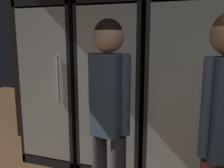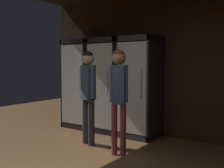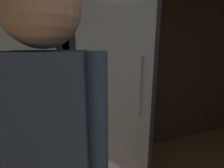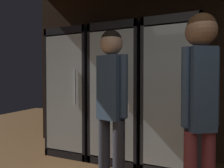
{
  "view_description": "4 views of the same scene",
  "coord_description": "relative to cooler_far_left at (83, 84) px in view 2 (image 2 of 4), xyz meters",
  "views": [
    {
      "loc": [
        -0.49,
        0.12,
        1.48
      ],
      "look_at": [
        -1.25,
        2.35,
        1.03
      ],
      "focal_mm": 39.16,
      "sensor_mm": 36.0,
      "label": 1
    },
    {
      "loc": [
        2.05,
        -1.95,
        1.42
      ],
      "look_at": [
        -1.25,
        2.69,
        0.98
      ],
      "focal_mm": 44.92,
      "sensor_mm": 36.0,
      "label": 2
    },
    {
      "loc": [
        -1.04,
        1.21,
        1.4
      ],
      "look_at": [
        -0.65,
        2.31,
        1.11
      ],
      "focal_mm": 26.6,
      "sensor_mm": 36.0,
      "label": 3
    },
    {
      "loc": [
        -0.43,
        0.1,
        1.15
      ],
      "look_at": [
        -1.42,
        2.66,
        1.09
      ],
      "focal_mm": 29.96,
      "sensor_mm": 36.0,
      "label": 4
    }
  ],
  "objects": [
    {
      "name": "wall_back",
      "position": [
        2.05,
        0.32,
        0.47
      ],
      "size": [
        6.0,
        0.06,
        2.8
      ],
      "primitive_type": "cube",
      "color": "black",
      "rests_on": "ground"
    },
    {
      "name": "cooler_far_left",
      "position": [
        0.0,
        0.0,
        0.0
      ],
      "size": [
        0.69,
        0.65,
        1.91
      ],
      "color": "black",
      "rests_on": "ground"
    },
    {
      "name": "shopper_near",
      "position": [
        0.99,
        -1.0,
        0.04
      ],
      "size": [
        0.34,
        0.22,
        1.61
      ],
      "color": "#2D2D38",
      "rests_on": "ground"
    },
    {
      "name": "cooler_center",
      "position": [
        1.47,
        0.0,
        -0.0
      ],
      "size": [
        0.69,
        0.65,
        1.91
      ],
      "color": "#2B2B30",
      "rests_on": "ground"
    },
    {
      "name": "cooler_left",
      "position": [
        0.73,
        -0.0,
        0.0
      ],
      "size": [
        0.69,
        0.65,
        1.91
      ],
      "color": "black",
      "rests_on": "ground"
    },
    {
      "name": "shopper_far",
      "position": [
        1.73,
        -1.16,
        0.12
      ],
      "size": [
        0.25,
        0.21,
        1.62
      ],
      "color": "brown",
      "rests_on": "ground"
    }
  ]
}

